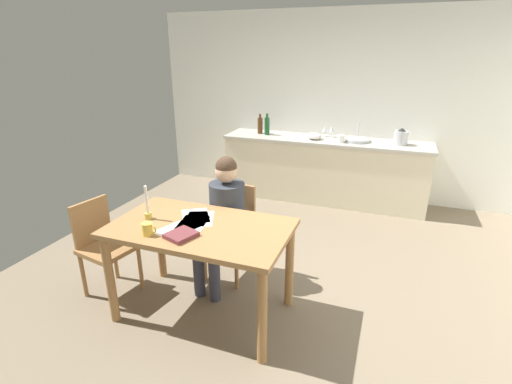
# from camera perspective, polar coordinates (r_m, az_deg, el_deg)

# --- Properties ---
(ground_plane) EXTENTS (5.20, 5.20, 0.04)m
(ground_plane) POSITION_cam_1_polar(r_m,az_deg,el_deg) (3.70, 3.03, -13.45)
(ground_plane) COLOR #7A6B56
(wall_back) EXTENTS (5.20, 0.12, 2.60)m
(wall_back) POSITION_cam_1_polar(r_m,az_deg,el_deg) (5.65, 11.42, 12.62)
(wall_back) COLOR silver
(wall_back) RESTS_ON ground
(kitchen_counter) EXTENTS (2.85, 0.64, 0.90)m
(kitchen_counter) POSITION_cam_1_polar(r_m,az_deg,el_deg) (5.49, 10.17, 3.36)
(kitchen_counter) COLOR beige
(kitchen_counter) RESTS_ON ground
(dining_table) EXTENTS (1.38, 0.81, 0.79)m
(dining_table) POSITION_cam_1_polar(r_m,az_deg,el_deg) (2.97, -8.39, -7.18)
(dining_table) COLOR #9E7042
(dining_table) RESTS_ON ground
(chair_at_table) EXTENTS (0.44, 0.44, 0.88)m
(chair_at_table) POSITION_cam_1_polar(r_m,az_deg,el_deg) (3.57, -3.65, -5.17)
(chair_at_table) COLOR #9E7042
(chair_at_table) RESTS_ON ground
(person_seated) EXTENTS (0.36, 0.61, 1.19)m
(person_seated) POSITION_cam_1_polar(r_m,az_deg,el_deg) (3.38, -4.93, -3.37)
(person_seated) COLOR #333842
(person_seated) RESTS_ON ground
(chair_side_empty) EXTENTS (0.47, 0.47, 0.85)m
(chair_side_empty) POSITION_cam_1_polar(r_m,az_deg,el_deg) (3.56, -22.16, -7.29)
(chair_side_empty) COLOR #9E7042
(chair_side_empty) RESTS_ON ground
(coffee_mug) EXTENTS (0.12, 0.08, 0.09)m
(coffee_mug) POSITION_cam_1_polar(r_m,az_deg,el_deg) (2.84, -16.12, -5.41)
(coffee_mug) COLOR #F2CC4C
(coffee_mug) RESTS_ON dining_table
(candlestick) EXTENTS (0.06, 0.06, 0.28)m
(candlestick) POSITION_cam_1_polar(r_m,az_deg,el_deg) (3.10, -16.13, -2.60)
(candlestick) COLOR gold
(candlestick) RESTS_ON dining_table
(book_magazine) EXTENTS (0.24, 0.25, 0.03)m
(book_magazine) POSITION_cam_1_polar(r_m,az_deg,el_deg) (2.77, -11.31, -6.41)
(book_magazine) COLOR brown
(book_magazine) RESTS_ON dining_table
(paper_letter) EXTENTS (0.26, 0.33, 0.00)m
(paper_letter) POSITION_cam_1_polar(r_m,az_deg,el_deg) (2.97, -9.64, -4.69)
(paper_letter) COLOR white
(paper_letter) RESTS_ON dining_table
(paper_bill) EXTENTS (0.30, 0.35, 0.00)m
(paper_bill) POSITION_cam_1_polar(r_m,az_deg,el_deg) (2.89, -11.96, -5.58)
(paper_bill) COLOR white
(paper_bill) RESTS_ON dining_table
(paper_envelope) EXTENTS (0.31, 0.35, 0.00)m
(paper_envelope) POSITION_cam_1_polar(r_m,az_deg,el_deg) (3.04, -8.50, -4.03)
(paper_envelope) COLOR white
(paper_envelope) RESTS_ON dining_table
(paper_receipt) EXTENTS (0.34, 0.36, 0.00)m
(paper_receipt) POSITION_cam_1_polar(r_m,az_deg,el_deg) (3.09, -9.16, -3.62)
(paper_receipt) COLOR white
(paper_receipt) RESTS_ON dining_table
(sink_unit) EXTENTS (0.36, 0.36, 0.24)m
(sink_unit) POSITION_cam_1_polar(r_m,az_deg,el_deg) (5.32, 14.99, 7.70)
(sink_unit) COLOR #B2B7BC
(sink_unit) RESTS_ON kitchen_counter
(bottle_oil) EXTENTS (0.08, 0.08, 0.29)m
(bottle_oil) POSITION_cam_1_polar(r_m,az_deg,el_deg) (5.63, 0.62, 10.11)
(bottle_oil) COLOR #593319
(bottle_oil) RESTS_ON kitchen_counter
(bottle_vinegar) EXTENTS (0.07, 0.07, 0.31)m
(bottle_vinegar) POSITION_cam_1_polar(r_m,az_deg,el_deg) (5.55, 1.69, 10.03)
(bottle_vinegar) COLOR #194C23
(bottle_vinegar) RESTS_ON kitchen_counter
(mixing_bowl) EXTENTS (0.20, 0.20, 0.09)m
(mixing_bowl) POSITION_cam_1_polar(r_m,az_deg,el_deg) (5.32, 8.86, 8.40)
(mixing_bowl) COLOR white
(mixing_bowl) RESTS_ON kitchen_counter
(stovetop_kettle) EXTENTS (0.18, 0.18, 0.22)m
(stovetop_kettle) POSITION_cam_1_polar(r_m,az_deg,el_deg) (5.28, 21.16, 7.76)
(stovetop_kettle) COLOR #B7BABF
(stovetop_kettle) RESTS_ON kitchen_counter
(wine_glass_near_sink) EXTENTS (0.07, 0.07, 0.15)m
(wine_glass_near_sink) POSITION_cam_1_polar(r_m,az_deg,el_deg) (5.49, 11.42, 9.29)
(wine_glass_near_sink) COLOR silver
(wine_glass_near_sink) RESTS_ON kitchen_counter
(wine_glass_by_kettle) EXTENTS (0.07, 0.07, 0.15)m
(wine_glass_by_kettle) POSITION_cam_1_polar(r_m,az_deg,el_deg) (5.50, 10.42, 9.39)
(wine_glass_by_kettle) COLOR silver
(wine_glass_by_kettle) RESTS_ON kitchen_counter
(teacup_on_counter) EXTENTS (0.12, 0.08, 0.10)m
(teacup_on_counter) POSITION_cam_1_polar(r_m,az_deg,el_deg) (5.18, 12.81, 7.89)
(teacup_on_counter) COLOR white
(teacup_on_counter) RESTS_ON kitchen_counter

